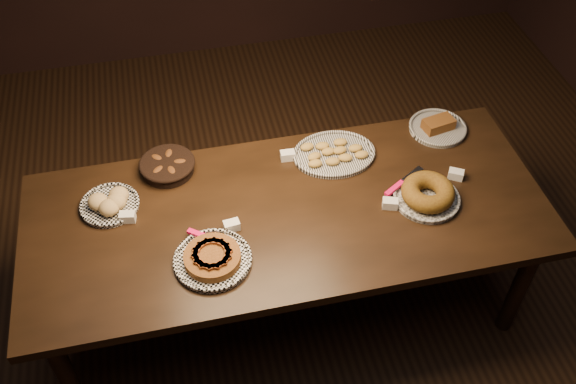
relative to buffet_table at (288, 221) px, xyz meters
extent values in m
plane|color=black|center=(0.00, 0.00, -0.68)|extent=(5.00, 5.00, 0.00)
cube|color=black|center=(0.00, 0.00, 0.05)|extent=(2.40, 1.00, 0.05)
cylinder|color=black|center=(-1.08, -0.38, -0.33)|extent=(0.08, 0.08, 0.70)
cylinder|color=black|center=(1.08, -0.38, -0.33)|extent=(0.08, 0.08, 0.70)
cylinder|color=black|center=(-1.08, 0.38, -0.33)|extent=(0.08, 0.08, 0.70)
cylinder|color=black|center=(1.08, 0.38, -0.33)|extent=(0.08, 0.08, 0.70)
torus|color=white|center=(-0.38, -0.22, 0.09)|extent=(0.34, 0.34, 0.02)
cylinder|color=#46290E|center=(-0.38, -0.22, 0.11)|extent=(0.25, 0.25, 0.04)
cube|color=#571F0E|center=(-0.31, -0.22, 0.13)|extent=(0.03, 0.08, 0.01)
cube|color=#571F0E|center=(-0.31, -0.19, 0.13)|extent=(0.06, 0.09, 0.01)
cube|color=#571F0E|center=(-0.33, -0.17, 0.13)|extent=(0.08, 0.07, 0.01)
cube|color=#571F0E|center=(-0.36, -0.15, 0.13)|extent=(0.09, 0.05, 0.01)
cube|color=#571F0E|center=(-0.39, -0.15, 0.13)|extent=(0.09, 0.04, 0.01)
cube|color=#571F0E|center=(-0.41, -0.16, 0.13)|extent=(0.08, 0.07, 0.01)
cube|color=#571F0E|center=(-0.43, -0.19, 0.13)|extent=(0.06, 0.08, 0.01)
cube|color=#571F0E|center=(-0.44, -0.21, 0.13)|extent=(0.03, 0.08, 0.01)
cube|color=#571F0E|center=(-0.44, -0.24, 0.13)|extent=(0.06, 0.09, 0.01)
cube|color=#571F0E|center=(-0.42, -0.27, 0.13)|extent=(0.08, 0.07, 0.01)
cube|color=#571F0E|center=(-0.39, -0.28, 0.13)|extent=(0.09, 0.05, 0.01)
cube|color=#571F0E|center=(-0.36, -0.28, 0.13)|extent=(0.09, 0.04, 0.01)
cube|color=#571F0E|center=(-0.34, -0.27, 0.13)|extent=(0.08, 0.07, 0.01)
cube|color=#571F0E|center=(-0.32, -0.25, 0.13)|extent=(0.06, 0.08, 0.01)
cube|color=#FF0C57|center=(-0.41, -0.08, 0.10)|extent=(0.11, 0.09, 0.02)
cube|color=silver|center=(-0.31, -0.16, 0.10)|extent=(0.14, 0.12, 0.00)
torus|color=black|center=(0.30, 0.31, 0.09)|extent=(0.33, 0.33, 0.02)
ellipsoid|color=olive|center=(0.19, 0.25, 0.10)|extent=(0.07, 0.05, 0.03)
ellipsoid|color=olive|center=(0.28, 0.24, 0.10)|extent=(0.08, 0.05, 0.03)
ellipsoid|color=olive|center=(0.35, 0.25, 0.10)|extent=(0.08, 0.06, 0.03)
ellipsoid|color=olive|center=(0.43, 0.26, 0.10)|extent=(0.07, 0.05, 0.03)
ellipsoid|color=olive|center=(0.20, 0.30, 0.10)|extent=(0.08, 0.06, 0.03)
ellipsoid|color=olive|center=(0.28, 0.32, 0.10)|extent=(0.07, 0.05, 0.03)
ellipsoid|color=olive|center=(0.33, 0.31, 0.10)|extent=(0.08, 0.06, 0.03)
ellipsoid|color=olive|center=(0.41, 0.31, 0.10)|extent=(0.07, 0.05, 0.03)
ellipsoid|color=olive|center=(0.18, 0.37, 0.10)|extent=(0.08, 0.06, 0.03)
ellipsoid|color=olive|center=(0.26, 0.36, 0.10)|extent=(0.07, 0.05, 0.03)
ellipsoid|color=olive|center=(0.35, 0.37, 0.10)|extent=(0.07, 0.05, 0.03)
torus|color=black|center=(0.64, -0.08, 0.09)|extent=(0.31, 0.31, 0.02)
torus|color=brown|center=(0.64, -0.08, 0.13)|extent=(0.29, 0.29, 0.09)
cube|color=#FF0C57|center=(0.51, 0.00, 0.10)|extent=(0.11, 0.08, 0.02)
cube|color=silver|center=(0.62, 0.07, 0.10)|extent=(0.14, 0.11, 0.00)
cylinder|color=black|center=(-0.51, 0.38, 0.10)|extent=(0.32, 0.32, 0.06)
torus|color=black|center=(-0.51, 0.38, 0.13)|extent=(0.27, 0.27, 0.02)
ellipsoid|color=#34160A|center=(-0.45, 0.37, 0.12)|extent=(0.09, 0.05, 0.04)
ellipsoid|color=#34160A|center=(-0.49, 0.44, 0.12)|extent=(0.06, 0.09, 0.04)
ellipsoid|color=#34160A|center=(-0.55, 0.42, 0.12)|extent=(0.09, 0.09, 0.04)
ellipsoid|color=#34160A|center=(-0.56, 0.34, 0.12)|extent=(0.09, 0.09, 0.04)
ellipsoid|color=#34160A|center=(-0.49, 0.32, 0.12)|extent=(0.06, 0.09, 0.04)
torus|color=white|center=(-0.79, 0.20, 0.09)|extent=(0.27, 0.27, 0.02)
ellipsoid|color=#9E8249|center=(-0.84, 0.20, 0.12)|extent=(0.09, 0.09, 0.07)
ellipsoid|color=#9E8249|center=(-0.75, 0.22, 0.12)|extent=(0.09, 0.09, 0.07)
ellipsoid|color=#9E8249|center=(-0.79, 0.15, 0.12)|extent=(0.09, 0.09, 0.07)
ellipsoid|color=#9E8249|center=(-0.76, 0.18, 0.12)|extent=(0.09, 0.09, 0.07)
torus|color=black|center=(0.88, 0.38, 0.09)|extent=(0.30, 0.30, 0.02)
cube|color=#46290E|center=(0.88, 0.38, 0.11)|extent=(0.17, 0.12, 0.06)
cube|color=white|center=(-0.27, -0.05, 0.10)|extent=(0.07, 0.05, 0.04)
cube|color=white|center=(0.07, 0.34, 0.10)|extent=(0.07, 0.05, 0.04)
cube|color=white|center=(0.46, -0.08, 0.10)|extent=(0.08, 0.07, 0.04)
cube|color=white|center=(-0.72, 0.10, 0.10)|extent=(0.08, 0.06, 0.04)
cube|color=white|center=(0.83, 0.03, 0.10)|extent=(0.08, 0.07, 0.04)
camera|label=1|loc=(-0.43, -1.91, 2.26)|focal=40.00mm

